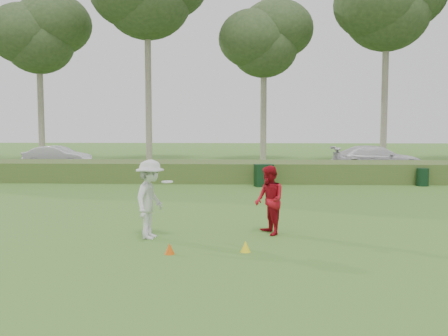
{
  "coord_description": "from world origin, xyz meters",
  "views": [
    {
      "loc": [
        0.63,
        -11.5,
        2.66
      ],
      "look_at": [
        0.0,
        4.0,
        1.3
      ],
      "focal_mm": 40.0,
      "sensor_mm": 36.0,
      "label": 1
    }
  ],
  "objects_px": {
    "utility_cabinet": "(264,175)",
    "car_right": "(377,159)",
    "car_mid": "(58,157)",
    "player_white": "(150,199)",
    "trash_bin": "(423,177)",
    "cone_yellow": "(245,246)",
    "cone_orange": "(170,249)",
    "player_red": "(269,200)"
  },
  "relations": [
    {
      "from": "cone_orange",
      "to": "trash_bin",
      "type": "bearing_deg",
      "value": 51.87
    },
    {
      "from": "utility_cabinet",
      "to": "car_right",
      "type": "relative_size",
      "value": 0.19
    },
    {
      "from": "utility_cabinet",
      "to": "car_right",
      "type": "xyz_separation_m",
      "value": [
        6.5,
        6.45,
        0.3
      ]
    },
    {
      "from": "player_white",
      "to": "trash_bin",
      "type": "height_order",
      "value": "player_white"
    },
    {
      "from": "cone_orange",
      "to": "player_red",
      "type": "bearing_deg",
      "value": 42.14
    },
    {
      "from": "utility_cabinet",
      "to": "player_red",
      "type": "bearing_deg",
      "value": -107.14
    },
    {
      "from": "car_right",
      "to": "player_red",
      "type": "bearing_deg",
      "value": 158.23
    },
    {
      "from": "trash_bin",
      "to": "cone_orange",
      "type": "bearing_deg",
      "value": -128.13
    },
    {
      "from": "player_white",
      "to": "utility_cabinet",
      "type": "distance_m",
      "value": 10.39
    },
    {
      "from": "cone_orange",
      "to": "car_right",
      "type": "distance_m",
      "value": 19.89
    },
    {
      "from": "player_white",
      "to": "trash_bin",
      "type": "xyz_separation_m",
      "value": [
        9.91,
        10.37,
        -0.54
      ]
    },
    {
      "from": "utility_cabinet",
      "to": "trash_bin",
      "type": "distance_m",
      "value": 6.9
    },
    {
      "from": "cone_yellow",
      "to": "car_mid",
      "type": "bearing_deg",
      "value": 120.3
    },
    {
      "from": "cone_yellow",
      "to": "trash_bin",
      "type": "bearing_deg",
      "value": 56.34
    },
    {
      "from": "cone_yellow",
      "to": "car_right",
      "type": "distance_m",
      "value": 19.03
    },
    {
      "from": "trash_bin",
      "to": "car_mid",
      "type": "height_order",
      "value": "car_mid"
    },
    {
      "from": "cone_orange",
      "to": "utility_cabinet",
      "type": "distance_m",
      "value": 11.59
    },
    {
      "from": "player_red",
      "to": "car_right",
      "type": "distance_m",
      "value": 17.24
    },
    {
      "from": "player_red",
      "to": "car_right",
      "type": "height_order",
      "value": "player_red"
    },
    {
      "from": "player_red",
      "to": "cone_yellow",
      "type": "xyz_separation_m",
      "value": [
        -0.58,
        -1.7,
        -0.72
      ]
    },
    {
      "from": "player_red",
      "to": "cone_yellow",
      "type": "relative_size",
      "value": 7.01
    },
    {
      "from": "player_white",
      "to": "cone_yellow",
      "type": "height_order",
      "value": "player_white"
    },
    {
      "from": "player_white",
      "to": "utility_cabinet",
      "type": "bearing_deg",
      "value": -6.42
    },
    {
      "from": "player_red",
      "to": "utility_cabinet",
      "type": "height_order",
      "value": "player_red"
    },
    {
      "from": "player_red",
      "to": "trash_bin",
      "type": "relative_size",
      "value": 2.16
    },
    {
      "from": "player_red",
      "to": "car_right",
      "type": "xyz_separation_m",
      "value": [
        6.73,
        15.87,
        -0.06
      ]
    },
    {
      "from": "player_red",
      "to": "trash_bin",
      "type": "xyz_separation_m",
      "value": [
        7.12,
        9.86,
        -0.45
      ]
    },
    {
      "from": "cone_yellow",
      "to": "car_mid",
      "type": "xyz_separation_m",
      "value": [
        -11.25,
        19.25,
        0.6
      ]
    },
    {
      "from": "player_white",
      "to": "utility_cabinet",
      "type": "height_order",
      "value": "player_white"
    },
    {
      "from": "utility_cabinet",
      "to": "car_mid",
      "type": "distance_m",
      "value": 14.55
    },
    {
      "from": "player_red",
      "to": "car_right",
      "type": "relative_size",
      "value": 0.34
    },
    {
      "from": "player_red",
      "to": "cone_orange",
      "type": "bearing_deg",
      "value": -67.22
    },
    {
      "from": "cone_orange",
      "to": "car_mid",
      "type": "relative_size",
      "value": 0.06
    },
    {
      "from": "trash_bin",
      "to": "car_right",
      "type": "distance_m",
      "value": 6.04
    },
    {
      "from": "cone_yellow",
      "to": "player_red",
      "type": "bearing_deg",
      "value": 71.26
    },
    {
      "from": "player_white",
      "to": "cone_yellow",
      "type": "relative_size",
      "value": 7.73
    },
    {
      "from": "player_white",
      "to": "trash_bin",
      "type": "distance_m",
      "value": 14.35
    },
    {
      "from": "player_white",
      "to": "car_mid",
      "type": "bearing_deg",
      "value": 37.09
    },
    {
      "from": "utility_cabinet",
      "to": "player_white",
      "type": "bearing_deg",
      "value": -122.65
    },
    {
      "from": "car_mid",
      "to": "car_right",
      "type": "bearing_deg",
      "value": -89.41
    },
    {
      "from": "car_mid",
      "to": "trash_bin",
      "type": "bearing_deg",
      "value": -106.33
    },
    {
      "from": "trash_bin",
      "to": "cone_yellow",
      "type": "bearing_deg",
      "value": -123.66
    }
  ]
}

